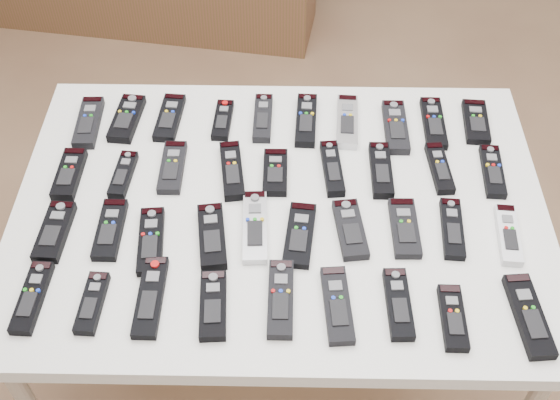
{
  "coord_description": "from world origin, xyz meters",
  "views": [
    {
      "loc": [
        0.14,
        -1.22,
        2.01
      ],
      "look_at": [
        0.12,
        -0.13,
        0.8
      ],
      "focal_mm": 45.0,
      "sensor_mm": 36.0,
      "label": 1
    }
  ],
  "objects_px": {
    "remote_22": "(212,236)",
    "remote_0": "(89,122)",
    "remote_5": "(306,120)",
    "remote_10": "(69,174)",
    "remote_18": "(493,171)",
    "remote_26": "(405,228)",
    "remote_13": "(232,171)",
    "remote_14": "(275,172)",
    "remote_16": "(381,170)",
    "remote_19": "(55,231)",
    "remote_11": "(123,175)",
    "remote_23": "(255,227)",
    "remote_30": "(92,303)",
    "remote_36": "(453,318)",
    "remote_17": "(440,168)",
    "remote_25": "(350,229)",
    "remote_35": "(398,304)",
    "remote_9": "(476,122)",
    "remote_31": "(150,297)",
    "table": "(280,222)",
    "remote_6": "(347,122)",
    "remote_12": "(172,167)",
    "remote_20": "(110,229)",
    "remote_2": "(170,118)",
    "remote_3": "(223,120)",
    "remote_7": "(396,127)",
    "remote_4": "(263,118)",
    "remote_33": "(281,299)",
    "remote_34": "(337,305)",
    "remote_32": "(213,305)",
    "remote_27": "(452,229)",
    "remote_29": "(32,297)",
    "remote_15": "(332,168)",
    "remote_28": "(508,235)",
    "remote_1": "(127,119)",
    "remote_8": "(434,123)",
    "remote_21": "(151,241)",
    "remote_37": "(529,316)"
  },
  "relations": [
    {
      "from": "remote_4",
      "to": "remote_35",
      "type": "bearing_deg",
      "value": -61.59
    },
    {
      "from": "table",
      "to": "remote_6",
      "type": "relative_size",
      "value": 6.64
    },
    {
      "from": "remote_10",
      "to": "remote_18",
      "type": "relative_size",
      "value": 0.94
    },
    {
      "from": "remote_33",
      "to": "remote_16",
      "type": "bearing_deg",
      "value": 57.99
    },
    {
      "from": "remote_25",
      "to": "remote_35",
      "type": "relative_size",
      "value": 0.97
    },
    {
      "from": "remote_32",
      "to": "remote_36",
      "type": "relative_size",
      "value": 1.07
    },
    {
      "from": "remote_7",
      "to": "remote_31",
      "type": "xyz_separation_m",
      "value": [
        -0.56,
        -0.53,
        -0.0
      ]
    },
    {
      "from": "remote_26",
      "to": "remote_31",
      "type": "bearing_deg",
      "value": -161.17
    },
    {
      "from": "remote_21",
      "to": "remote_18",
      "type": "bearing_deg",
      "value": 11.08
    },
    {
      "from": "remote_0",
      "to": "remote_2",
      "type": "relative_size",
      "value": 1.06
    },
    {
      "from": "remote_22",
      "to": "remote_30",
      "type": "bearing_deg",
      "value": -150.24
    },
    {
      "from": "remote_13",
      "to": "remote_17",
      "type": "xyz_separation_m",
      "value": [
        0.51,
        0.02,
        -0.0
      ]
    },
    {
      "from": "remote_22",
      "to": "remote_0",
      "type": "bearing_deg",
      "value": 125.42
    },
    {
      "from": "remote_8",
      "to": "remote_23",
      "type": "height_order",
      "value": "same"
    },
    {
      "from": "remote_1",
      "to": "remote_26",
      "type": "height_order",
      "value": "remote_1"
    },
    {
      "from": "remote_7",
      "to": "remote_9",
      "type": "height_order",
      "value": "remote_7"
    },
    {
      "from": "remote_2",
      "to": "remote_3",
      "type": "bearing_deg",
      "value": 1.71
    },
    {
      "from": "remote_12",
      "to": "remote_20",
      "type": "bearing_deg",
      "value": -120.24
    },
    {
      "from": "remote_9",
      "to": "remote_32",
      "type": "distance_m",
      "value": 0.86
    },
    {
      "from": "remote_7",
      "to": "remote_21",
      "type": "bearing_deg",
      "value": -146.48
    },
    {
      "from": "remote_29",
      "to": "remote_34",
      "type": "xyz_separation_m",
      "value": [
        0.64,
        -0.01,
        -0.0
      ]
    },
    {
      "from": "remote_30",
      "to": "remote_36",
      "type": "xyz_separation_m",
      "value": [
        0.74,
        -0.02,
        -0.0
      ]
    },
    {
      "from": "remote_1",
      "to": "remote_17",
      "type": "distance_m",
      "value": 0.81
    },
    {
      "from": "remote_33",
      "to": "remote_29",
      "type": "bearing_deg",
      "value": -179.18
    },
    {
      "from": "remote_2",
      "to": "remote_4",
      "type": "distance_m",
      "value": 0.24
    },
    {
      "from": "remote_13",
      "to": "remote_14",
      "type": "relative_size",
      "value": 1.28
    },
    {
      "from": "remote_11",
      "to": "remote_23",
      "type": "bearing_deg",
      "value": -20.92
    },
    {
      "from": "remote_15",
      "to": "remote_25",
      "type": "distance_m",
      "value": 0.19
    },
    {
      "from": "remote_27",
      "to": "remote_32",
      "type": "height_order",
      "value": "remote_32"
    },
    {
      "from": "table",
      "to": "remote_12",
      "type": "height_order",
      "value": "remote_12"
    },
    {
      "from": "remote_27",
      "to": "remote_30",
      "type": "height_order",
      "value": "remote_30"
    },
    {
      "from": "remote_11",
      "to": "remote_23",
      "type": "distance_m",
      "value": 0.36
    },
    {
      "from": "remote_16",
      "to": "remote_19",
      "type": "relative_size",
      "value": 1.06
    },
    {
      "from": "remote_4",
      "to": "remote_8",
      "type": "height_order",
      "value": "remote_4"
    },
    {
      "from": "remote_14",
      "to": "remote_4",
      "type": "bearing_deg",
      "value": 100.6
    },
    {
      "from": "remote_11",
      "to": "remote_3",
      "type": "bearing_deg",
      "value": 46.72
    },
    {
      "from": "remote_35",
      "to": "remote_32",
      "type": "bearing_deg",
      "value": -179.98
    },
    {
      "from": "remote_5",
      "to": "remote_10",
      "type": "relative_size",
      "value": 1.19
    },
    {
      "from": "remote_33",
      "to": "remote_34",
      "type": "height_order",
      "value": "remote_33"
    },
    {
      "from": "table",
      "to": "remote_29",
      "type": "height_order",
      "value": "remote_29"
    },
    {
      "from": "remote_11",
      "to": "remote_9",
      "type": "bearing_deg",
      "value": 17.95
    },
    {
      "from": "remote_25",
      "to": "remote_37",
      "type": "height_order",
      "value": "same"
    },
    {
      "from": "remote_8",
      "to": "remote_18",
      "type": "xyz_separation_m",
      "value": [
        0.12,
        -0.17,
        -0.0
      ]
    },
    {
      "from": "remote_31",
      "to": "remote_15",
      "type": "bearing_deg",
      "value": 44.68
    },
    {
      "from": "remote_13",
      "to": "remote_31",
      "type": "height_order",
      "value": "remote_13"
    },
    {
      "from": "remote_11",
      "to": "remote_28",
      "type": "height_order",
      "value": "same"
    },
    {
      "from": "remote_5",
      "to": "remote_26",
      "type": "bearing_deg",
      "value": -55.87
    },
    {
      "from": "remote_28",
      "to": "remote_34",
      "type": "distance_m",
      "value": 0.44
    },
    {
      "from": "remote_22",
      "to": "remote_5",
      "type": "bearing_deg",
      "value": 53.51
    },
    {
      "from": "remote_6",
      "to": "remote_37",
      "type": "relative_size",
      "value": 0.97
    }
  ]
}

